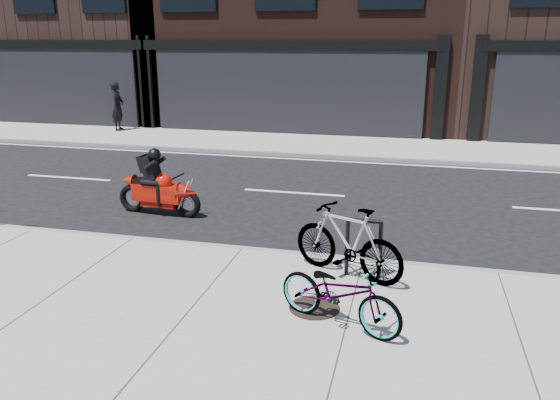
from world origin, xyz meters
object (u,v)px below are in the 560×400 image
(bike_rack, at_px, (364,243))
(bicycle_front, at_px, (340,293))
(motorcycle, at_px, (162,188))
(manhole_cover, at_px, (314,307))
(bicycle_rear, at_px, (348,241))
(pedestrian, at_px, (118,106))

(bike_rack, xyz_separation_m, bicycle_front, (-0.13, -1.51, -0.09))
(motorcycle, height_order, manhole_cover, motorcycle)
(bike_rack, distance_m, bicycle_front, 1.52)
(bicycle_rear, bearing_deg, motorcycle, -96.10)
(bike_rack, height_order, pedestrian, pedestrian)
(pedestrian, relative_size, manhole_cover, 2.75)
(pedestrian, bearing_deg, bicycle_front, -151.85)
(bike_rack, distance_m, bicycle_rear, 0.23)
(bike_rack, distance_m, motorcycle, 4.90)
(bicycle_front, height_order, pedestrian, pedestrian)
(bicycle_rear, height_order, pedestrian, pedestrian)
(pedestrian, height_order, manhole_cover, pedestrian)
(bike_rack, xyz_separation_m, bicycle_rear, (-0.22, -0.03, 0.02))
(bike_rack, height_order, bicycle_rear, bicycle_rear)
(motorcycle, relative_size, pedestrian, 1.02)
(bicycle_front, height_order, motorcycle, motorcycle)
(bicycle_front, height_order, bicycle_rear, bicycle_rear)
(manhole_cover, bearing_deg, pedestrian, 128.52)
(motorcycle, bearing_deg, manhole_cover, -38.55)
(bike_rack, relative_size, bicycle_front, 0.54)
(bike_rack, bearing_deg, pedestrian, 132.69)
(bicycle_rear, bearing_deg, bicycle_front, 27.84)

